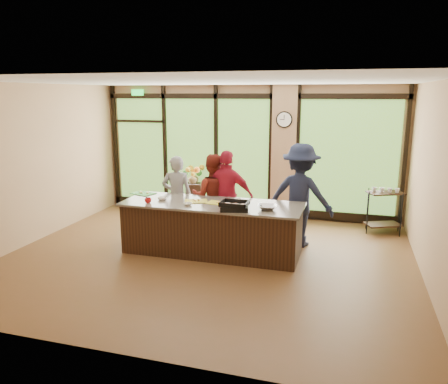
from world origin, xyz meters
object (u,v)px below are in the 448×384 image
Objects in this scene: cook_left at (177,197)px; roasting_pan at (234,208)px; island_base at (212,229)px; flower_stand at (193,198)px; bar_cart at (384,206)px; cook_right at (300,195)px.

cook_left reaches higher than roasting_pan.
cook_left is 1.79m from roasting_pan.
roasting_pan is at bearing -34.49° from island_base.
flower_stand is at bearing 117.19° from island_base.
island_base is 3.26× the size of bar_cart.
bar_cart is at bearing 34.50° from island_base.
roasting_pan reaches higher than flower_stand.
cook_right is 2.04m from bar_cart.
cook_left reaches higher than flower_stand.
roasting_pan is (1.45, -1.03, 0.14)m from cook_left.
cook_left is 2.28× the size of flower_stand.
cook_right is 2.03× the size of bar_cart.
roasting_pan reaches higher than bar_cart.
bar_cart is (2.52, 2.43, -0.39)m from roasting_pan.
cook_right is at bearing 168.23° from cook_left.
flower_stand is (-2.71, 1.60, -0.60)m from cook_right.
roasting_pan is 3.36m from flower_stand.
cook_left is 3.61× the size of roasting_pan.
cook_right is at bearing -49.02° from flower_stand.
island_base is at bearing 131.94° from roasting_pan.
cook_right is 4.25× the size of roasting_pan.
bar_cart is at bearing 30.34° from roasting_pan.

